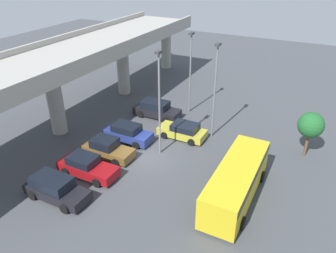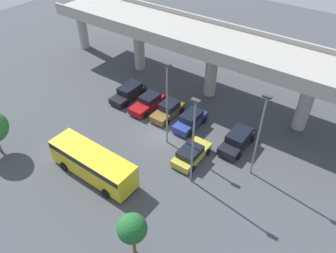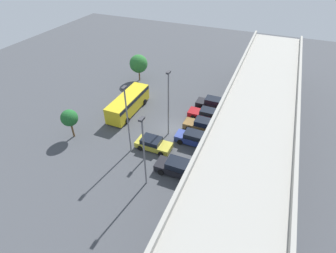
% 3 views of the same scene
% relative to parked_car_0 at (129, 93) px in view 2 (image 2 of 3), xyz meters
% --- Properties ---
extents(ground_plane, '(93.81, 93.81, 0.00)m').
position_rel_parked_car_0_xyz_m(ground_plane, '(7.22, -3.18, -0.78)').
color(ground_plane, '#424449').
extents(highway_overpass, '(45.18, 7.46, 7.66)m').
position_rel_parked_car_0_xyz_m(highway_overpass, '(7.22, 6.50, 5.32)').
color(highway_overpass, '#9E9B93').
rests_on(highway_overpass, ground_plane).
extents(parked_car_0, '(2.10, 4.71, 1.62)m').
position_rel_parked_car_0_xyz_m(parked_car_0, '(0.00, 0.00, 0.00)').
color(parked_car_0, black).
rests_on(parked_car_0, ground_plane).
extents(parked_car_1, '(2.06, 4.77, 1.55)m').
position_rel_parked_car_0_xyz_m(parked_car_1, '(3.10, -0.18, -0.05)').
color(parked_car_1, maroon).
rests_on(parked_car_1, ground_plane).
extents(parked_car_2, '(2.03, 4.40, 1.66)m').
position_rel_parked_car_0_xyz_m(parked_car_2, '(5.83, -0.06, -0.03)').
color(parked_car_2, brown).
rests_on(parked_car_2, ground_plane).
extents(parked_car_3, '(2.00, 4.41, 1.61)m').
position_rel_parked_car_0_xyz_m(parked_car_3, '(8.81, -0.14, -0.01)').
color(parked_car_3, navy).
rests_on(parked_car_3, ground_plane).
extents(parked_car_4, '(2.16, 4.36, 1.41)m').
position_rel_parked_car_0_xyz_m(parked_car_4, '(11.61, -4.31, -0.10)').
color(parked_car_4, gold).
rests_on(parked_car_4, ground_plane).
extents(parked_car_5, '(2.15, 4.79, 1.68)m').
position_rel_parked_car_0_xyz_m(parked_car_5, '(14.28, -0.09, 0.02)').
color(parked_car_5, black).
rests_on(parked_car_5, ground_plane).
extents(shuttle_bus, '(8.53, 2.77, 2.56)m').
position_rel_parked_car_0_xyz_m(shuttle_bus, '(5.69, -11.06, 0.75)').
color(shuttle_bus, gold).
rests_on(shuttle_bus, ground_plane).
extents(lamp_post_near_aisle, '(0.70, 0.35, 8.81)m').
position_rel_parked_car_0_xyz_m(lamp_post_near_aisle, '(8.33, -3.69, 4.33)').
color(lamp_post_near_aisle, slate).
rests_on(lamp_post_near_aisle, ground_plane).
extents(lamp_post_mid_lot, '(0.70, 0.35, 8.36)m').
position_rel_parked_car_0_xyz_m(lamp_post_mid_lot, '(16.91, -2.59, 4.10)').
color(lamp_post_mid_lot, slate).
rests_on(lamp_post_mid_lot, ground_plane).
extents(lamp_post_by_overpass, '(0.70, 0.35, 8.64)m').
position_rel_parked_car_0_xyz_m(lamp_post_by_overpass, '(13.06, -6.60, 4.24)').
color(lamp_post_by_overpass, slate).
rests_on(lamp_post_by_overpass, ground_plane).
extents(tree_front_centre, '(2.10, 2.10, 3.94)m').
position_rel_parked_car_0_xyz_m(tree_front_centre, '(13.53, -14.71, 2.09)').
color(tree_front_centre, brown).
rests_on(tree_front_centre, ground_plane).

